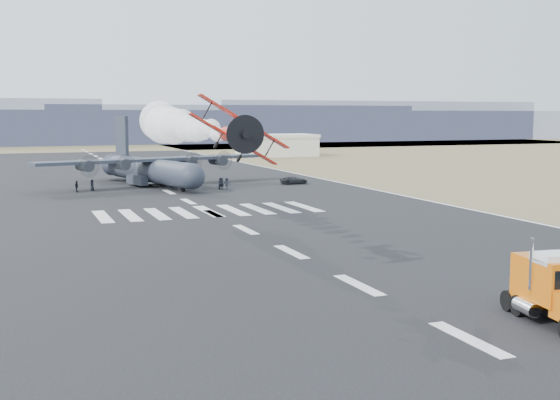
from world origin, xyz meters
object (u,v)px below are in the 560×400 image
semi_truck (559,289)px  crew_a (222,183)px  crew_g (185,182)px  crew_e (92,185)px  transport_aircraft (149,168)px  support_vehicle (294,180)px  crew_f (171,184)px  hangar_right (277,145)px  aerobatic_biplane (236,133)px  crew_d (77,186)px  crew_b (176,183)px  crew_h (221,183)px  crew_c (227,183)px

semi_truck → crew_a: bearing=96.8°
crew_a → crew_g: size_ratio=1.06×
crew_e → transport_aircraft: bearing=150.8°
support_vehicle → crew_e: crew_e is taller
crew_f → crew_a: bearing=-6.4°
hangar_right → aerobatic_biplane: (-53.04, -133.66, 6.92)m
support_vehicle → aerobatic_biplane: bearing=153.5°
transport_aircraft → crew_d: size_ratio=22.23×
hangar_right → crew_g: bearing=-120.4°
transport_aircraft → support_vehicle: transport_aircraft is taller
transport_aircraft → crew_b: transport_aircraft is taller
crew_e → aerobatic_biplane: bearing=39.3°
aerobatic_biplane → transport_aircraft: size_ratio=0.17×
crew_f → crew_e: bearing=169.5°
crew_b → crew_h: (6.44, -1.85, -0.05)m
support_vehicle → crew_b: bearing=93.8°
semi_truck → crew_a: semi_truck is taller
crew_f → crew_b: bearing=-2.5°
crew_g → semi_truck: bearing=-48.2°
semi_truck → crew_a: size_ratio=5.06×
crew_a → crew_b: size_ratio=0.93×
aerobatic_biplane → crew_f: 59.85m
support_vehicle → crew_f: crew_f is taller
aerobatic_biplane → crew_f: bearing=84.5°
aerobatic_biplane → crew_f: aerobatic_biplane is taller
crew_a → crew_b: crew_b is taller
crew_g → crew_a: bearing=-4.7°
transport_aircraft → crew_c: size_ratio=21.26×
semi_truck → crew_b: semi_truck is taller
crew_d → crew_c: bearing=-118.1°
semi_truck → transport_aircraft: transport_aircraft is taller
crew_g → aerobatic_biplane: bearing=-59.8°
crew_b → crew_e: size_ratio=1.15×
crew_f → crew_g: crew_g is taller
support_vehicle → crew_e: size_ratio=2.70×
crew_b → crew_f: bearing=168.2°
transport_aircraft → crew_c: bearing=-58.8°
crew_g → crew_h: bearing=-8.5°
semi_truck → transport_aircraft: size_ratio=0.24×
crew_a → crew_d: (-20.90, 3.34, -0.03)m
semi_truck → crew_a: 72.86m
support_vehicle → crew_b: crew_b is taller
support_vehicle → crew_f: size_ratio=2.71×
crew_h → crew_g: bearing=77.4°
transport_aircraft → crew_b: size_ratio=19.96×
crew_a → crew_g: crew_a is taller
hangar_right → crew_e: bearing=-128.1°
support_vehicle → hangar_right: bearing=-19.7°
crew_g → crew_h: crew_h is taller
aerobatic_biplane → crew_a: aerobatic_biplane is taller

